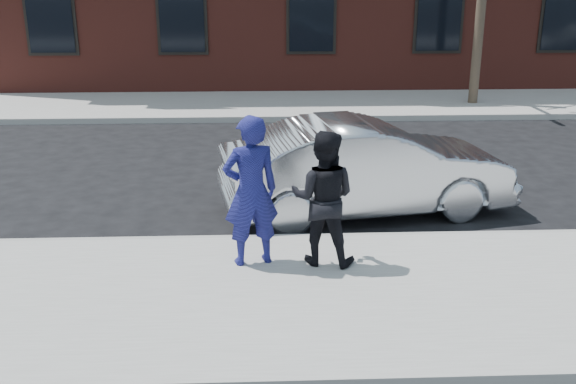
{
  "coord_description": "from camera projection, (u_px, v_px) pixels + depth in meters",
  "views": [
    {
      "loc": [
        -1.45,
        -7.4,
        3.87
      ],
      "look_at": [
        -1.12,
        0.4,
        1.2
      ],
      "focal_mm": 42.0,
      "sensor_mm": 36.0,
      "label": 1
    }
  ],
  "objects": [
    {
      "name": "man_peacoat",
      "position": [
        323.0,
        198.0,
        8.56
      ],
      "size": [
        0.99,
        0.86,
        1.76
      ],
      "rotation": [
        0.0,
        0.0,
        2.89
      ],
      "color": "black",
      "rests_on": "near_sidewalk"
    },
    {
      "name": "ground",
      "position": [
        380.0,
        293.0,
        8.3
      ],
      "size": [
        100.0,
        100.0,
        0.0
      ],
      "primitive_type": "plane",
      "color": "black",
      "rests_on": "ground"
    },
    {
      "name": "man_hoodie",
      "position": [
        251.0,
        191.0,
        8.5
      ],
      "size": [
        0.82,
        0.65,
        1.97
      ],
      "rotation": [
        0.0,
        0.0,
        3.41
      ],
      "color": "navy",
      "rests_on": "near_sidewalk"
    },
    {
      "name": "near_curb",
      "position": [
        362.0,
        239.0,
        9.74
      ],
      "size": [
        50.0,
        0.1,
        0.15
      ],
      "primitive_type": "cube",
      "color": "#999691",
      "rests_on": "ground"
    },
    {
      "name": "silver_sedan",
      "position": [
        366.0,
        168.0,
        10.75
      ],
      "size": [
        4.84,
        2.37,
        1.53
      ],
      "primitive_type": "imported",
      "rotation": [
        0.0,
        0.0,
        1.74
      ],
      "color": "#B7BABF",
      "rests_on": "ground"
    },
    {
      "name": "far_sidewalk",
      "position": [
        311.0,
        105.0,
        18.91
      ],
      "size": [
        50.0,
        3.5,
        0.15
      ],
      "primitive_type": "cube",
      "color": "gray",
      "rests_on": "ground"
    },
    {
      "name": "near_sidewalk",
      "position": [
        384.0,
        298.0,
        8.04
      ],
      "size": [
        50.0,
        3.5,
        0.15
      ],
      "primitive_type": "cube",
      "color": "gray",
      "rests_on": "ground"
    },
    {
      "name": "far_curb",
      "position": [
        317.0,
        119.0,
        17.21
      ],
      "size": [
        50.0,
        0.1,
        0.15
      ],
      "primitive_type": "cube",
      "color": "#999691",
      "rests_on": "ground"
    }
  ]
}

